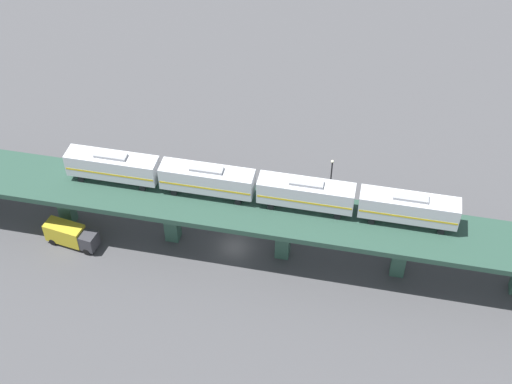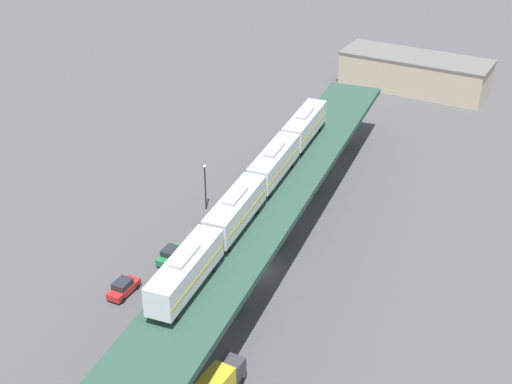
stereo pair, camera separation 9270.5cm
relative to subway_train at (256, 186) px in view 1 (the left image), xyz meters
name	(u,v)px [view 1 (the left image)]	position (x,y,z in m)	size (l,w,h in m)	color
ground_plane	(235,247)	(1.89, -2.30, -10.35)	(400.00, 400.00, 0.00)	#424244
elevated_viaduct	(232,211)	(1.92, -2.48, -3.64)	(26.23, 91.87, 7.81)	#244135
subway_train	(256,186)	(0.00, 0.00, 0.00)	(12.49, 49.39, 4.45)	silver
street_car_blue	(404,224)	(-10.25, 17.60, -9.41)	(2.91, 4.72, 1.89)	#233D93
street_car_green	(238,185)	(-8.40, -6.46, -9.41)	(2.35, 4.58, 1.89)	#1E6638
street_car_red	(188,169)	(-8.81, -14.77, -9.41)	(2.30, 4.56, 1.89)	#AD1E1E
delivery_truck	(71,235)	(9.89, -22.54, -8.58)	(2.65, 7.29, 3.20)	#333338
street_lamp	(331,176)	(-12.26, 6.22, -6.24)	(0.44, 0.44, 6.94)	black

